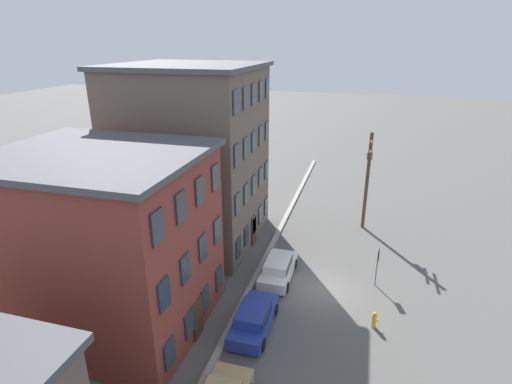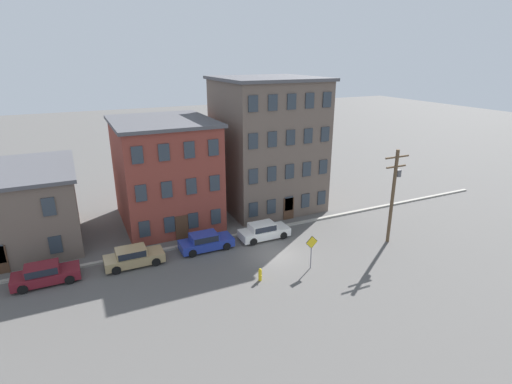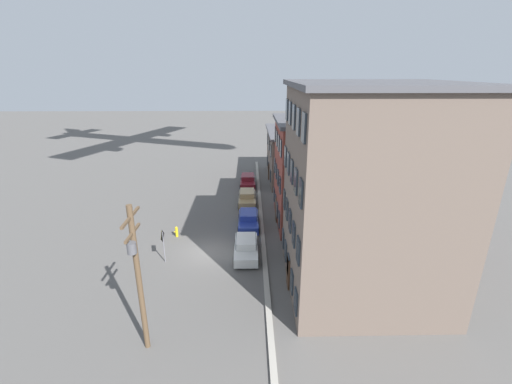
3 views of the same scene
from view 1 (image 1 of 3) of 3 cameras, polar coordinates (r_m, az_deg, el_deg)
name	(u,v)px [view 1 (image 1 of 3)]	position (r m, az deg, el deg)	size (l,w,h in m)	color
ground_plane	(324,289)	(26.32, 9.66, -13.54)	(200.00, 200.00, 0.00)	#565451
kerb_strip	(255,278)	(26.93, -0.08, -12.12)	(56.00, 0.36, 0.16)	#9E998E
apartment_midblock	(106,242)	(22.42, -20.62, -6.68)	(8.88, 10.37, 9.75)	brown
apartment_far	(193,156)	(30.21, -9.06, 5.06)	(9.98, 9.89, 13.24)	#66564C
car_blue	(254,318)	(22.54, -0.33, -17.54)	(4.40, 1.92, 1.43)	#233899
car_white	(278,268)	(26.69, 3.19, -10.79)	(4.40, 1.92, 1.43)	silver
caution_sign	(378,260)	(26.55, 17.03, -9.31)	(1.03, 0.08, 2.69)	slate
utility_pole	(368,176)	(33.28, 15.66, 2.28)	(2.40, 0.44, 8.10)	brown
fire_hydrant	(374,320)	(23.76, 16.55, -17.07)	(0.24, 0.34, 0.96)	yellow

